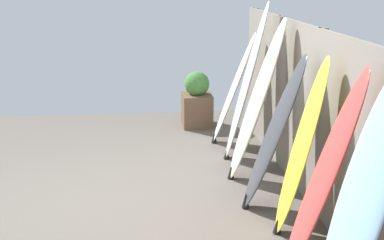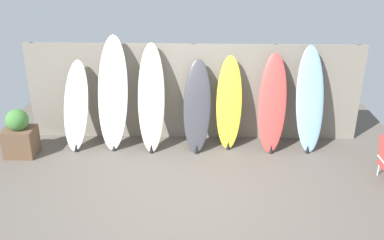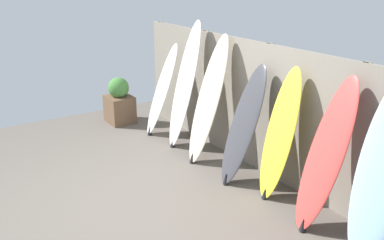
% 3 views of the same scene
% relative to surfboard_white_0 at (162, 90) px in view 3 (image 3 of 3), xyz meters
% --- Properties ---
extents(ground, '(7.68, 7.68, 0.00)m').
position_rel_surfboard_white_0_xyz_m(ground, '(2.07, -1.57, -0.76)').
color(ground, '#5B544C').
extents(fence_back, '(6.08, 0.11, 1.80)m').
position_rel_surfboard_white_0_xyz_m(fence_back, '(2.07, 0.43, 0.14)').
color(fence_back, gray).
rests_on(fence_back, ground).
extents(surfboard_white_0, '(0.52, 0.67, 1.55)m').
position_rel_surfboard_white_0_xyz_m(surfboard_white_0, '(0.00, 0.00, 0.00)').
color(surfboard_white_0, white).
rests_on(surfboard_white_0, ground).
extents(surfboard_white_1, '(0.61, 0.62, 1.99)m').
position_rel_surfboard_white_0_xyz_m(surfboard_white_1, '(0.66, 0.04, 0.23)').
color(surfboard_white_1, white).
rests_on(surfboard_white_1, ground).
extents(surfboard_cream_2, '(0.48, 0.66, 1.86)m').
position_rel_surfboard_white_0_xyz_m(surfboard_cream_2, '(1.34, 0.01, 0.16)').
color(surfboard_cream_2, beige).
rests_on(surfboard_cream_2, ground).
extents(surfboard_charcoal_3, '(0.52, 0.65, 1.58)m').
position_rel_surfboard_white_0_xyz_m(surfboard_charcoal_3, '(2.14, 0.00, 0.02)').
color(surfboard_charcoal_3, '#38383D').
rests_on(surfboard_charcoal_3, ground).
extents(surfboard_yellow_4, '(0.48, 0.46, 1.64)m').
position_rel_surfboard_white_0_xyz_m(surfboard_yellow_4, '(2.71, 0.10, 0.04)').
color(surfboard_yellow_4, yellow).
rests_on(surfboard_yellow_4, ground).
extents(surfboard_red_5, '(0.55, 0.66, 1.70)m').
position_rel_surfboard_white_0_xyz_m(surfboard_red_5, '(3.46, 0.03, 0.07)').
color(surfboard_red_5, '#D13D38').
rests_on(surfboard_red_5, ground).
extents(surfboard_skyblue_6, '(0.56, 0.59, 1.84)m').
position_rel_surfboard_white_0_xyz_m(surfboard_skyblue_6, '(4.10, 0.04, 0.15)').
color(surfboard_skyblue_6, '#8CB7D6').
rests_on(surfboard_skyblue_6, ground).
extents(planter_box, '(0.51, 0.44, 0.85)m').
position_rel_surfboard_white_0_xyz_m(planter_box, '(-0.91, -0.39, -0.38)').
color(planter_box, brown).
rests_on(planter_box, ground).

